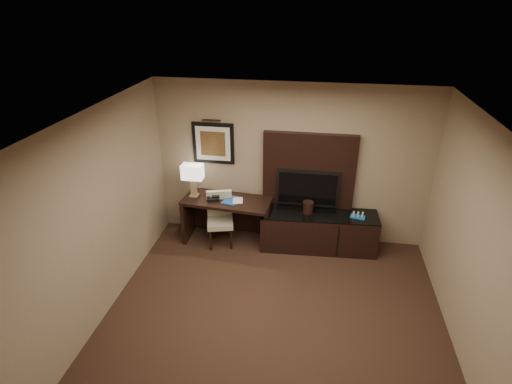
% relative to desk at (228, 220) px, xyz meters
% --- Properties ---
extents(floor, '(4.50, 5.00, 0.01)m').
position_rel_desk_xyz_m(floor, '(1.02, -2.15, -0.40)').
color(floor, black).
rests_on(floor, ground).
extents(ceiling, '(4.50, 5.00, 0.01)m').
position_rel_desk_xyz_m(ceiling, '(1.02, -2.15, 2.31)').
color(ceiling, silver).
rests_on(ceiling, wall_back).
extents(wall_back, '(4.50, 0.01, 2.70)m').
position_rel_desk_xyz_m(wall_back, '(1.02, 0.35, 0.96)').
color(wall_back, gray).
rests_on(wall_back, floor).
extents(wall_left, '(0.01, 5.00, 2.70)m').
position_rel_desk_xyz_m(wall_left, '(-1.23, -2.15, 0.96)').
color(wall_left, gray).
rests_on(wall_left, floor).
extents(wall_right, '(0.01, 5.00, 2.70)m').
position_rel_desk_xyz_m(wall_right, '(3.27, -2.15, 0.96)').
color(wall_right, gray).
rests_on(wall_right, floor).
extents(desk, '(1.52, 0.75, 0.79)m').
position_rel_desk_xyz_m(desk, '(0.00, 0.00, 0.00)').
color(desk, black).
rests_on(desk, floor).
extents(credenza, '(1.93, 0.64, 0.65)m').
position_rel_desk_xyz_m(credenza, '(1.55, -0.00, -0.07)').
color(credenza, black).
rests_on(credenza, floor).
extents(tv_wall_panel, '(1.50, 0.12, 1.30)m').
position_rel_desk_xyz_m(tv_wall_panel, '(1.32, 0.29, 0.88)').
color(tv_wall_panel, black).
rests_on(tv_wall_panel, wall_back).
extents(tv, '(1.00, 0.08, 0.60)m').
position_rel_desk_xyz_m(tv, '(1.32, 0.19, 0.63)').
color(tv, black).
rests_on(tv, tv_wall_panel).
extents(artwork, '(0.70, 0.04, 0.70)m').
position_rel_desk_xyz_m(artwork, '(-0.28, 0.33, 1.26)').
color(artwork, black).
rests_on(artwork, wall_back).
extents(picture_light, '(0.04, 0.04, 0.30)m').
position_rel_desk_xyz_m(picture_light, '(-0.28, 0.29, 1.66)').
color(picture_light, '#3B2813').
rests_on(picture_light, wall_back).
extents(desk_chair, '(0.53, 0.58, 0.88)m').
position_rel_desk_xyz_m(desk_chair, '(-0.09, -0.17, 0.05)').
color(desk_chair, beige).
rests_on(desk_chair, floor).
extents(table_lamp, '(0.38, 0.27, 0.57)m').
position_rel_desk_xyz_m(table_lamp, '(-0.58, 0.05, 0.68)').
color(table_lamp, tan).
rests_on(table_lamp, desk).
extents(desk_phone, '(0.24, 0.23, 0.10)m').
position_rel_desk_xyz_m(desk_phone, '(-0.22, -0.04, 0.44)').
color(desk_phone, black).
rests_on(desk_phone, desk).
extents(blue_folder, '(0.29, 0.35, 0.02)m').
position_rel_desk_xyz_m(blue_folder, '(0.09, -0.04, 0.40)').
color(blue_folder, '#1A49A9').
rests_on(blue_folder, desk).
extents(book, '(0.17, 0.05, 0.22)m').
position_rel_desk_xyz_m(book, '(0.11, -0.05, 0.50)').
color(book, tan).
rests_on(book, desk).
extents(ice_bucket, '(0.20, 0.20, 0.19)m').
position_rel_desk_xyz_m(ice_bucket, '(1.36, 0.02, 0.36)').
color(ice_bucket, black).
rests_on(ice_bucket, credenza).
extents(minibar_tray, '(0.25, 0.18, 0.08)m').
position_rel_desk_xyz_m(minibar_tray, '(2.16, -0.01, 0.30)').
color(minibar_tray, '#1A65AD').
rests_on(minibar_tray, credenza).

